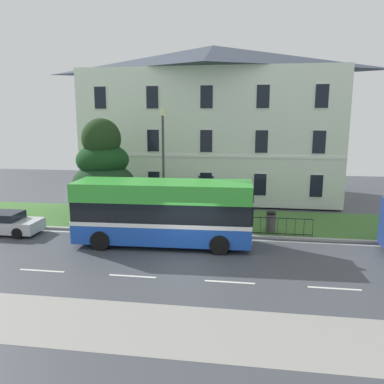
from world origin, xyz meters
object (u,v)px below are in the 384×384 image
Objects in this scene: single_decker_bus at (163,212)px; litter_bin at (271,221)px; parked_hatchback_00 at (2,223)px; street_lamp_post at (163,161)px; georgian_townhouse at (212,122)px; evergreen_tree at (103,178)px.

litter_bin is (5.55, 2.70, -1.01)m from single_decker_bus.
parked_hatchback_00 is 9.72m from street_lamp_post.
street_lamp_post is at bearing 14.87° from parked_hatchback_00.
evergreen_tree is at bearing -126.53° from georgian_townhouse.
evergreen_tree is 10.81m from litter_bin.
litter_bin is at bearing 7.77° from parked_hatchback_00.
single_decker_bus is at bearing -78.15° from street_lamp_post.
single_decker_bus is 3.78m from street_lamp_post.
evergreen_tree is at bearing 159.84° from street_lamp_post.
street_lamp_post is at bearing -100.70° from georgian_townhouse.
street_lamp_post is (-0.62, 2.96, 2.27)m from single_decker_bus.
georgian_townhouse reaches higher than evergreen_tree.
single_decker_bus is at bearing -95.56° from georgian_townhouse.
evergreen_tree is 4.78m from street_lamp_post.
georgian_townhouse is 4.57× the size of parked_hatchback_00.
single_decker_bus is at bearing -154.11° from litter_bin.
evergreen_tree is 0.75× the size of single_decker_bus.
parked_hatchback_00 is (-9.42, 0.57, -1.11)m from single_decker_bus.
georgian_townhouse is 12.27m from litter_bin.
evergreen_tree reaches higher than parked_hatchback_00.
georgian_townhouse reaches higher than parked_hatchback_00.
single_decker_bus is 7.63× the size of litter_bin.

